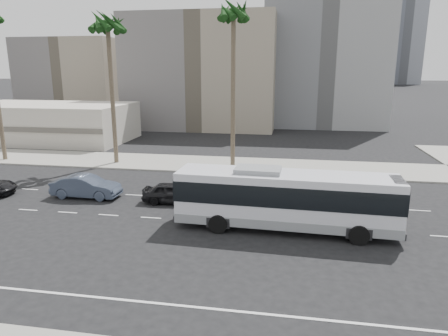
% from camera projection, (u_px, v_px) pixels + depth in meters
% --- Properties ---
extents(ground, '(700.00, 700.00, 0.00)m').
position_uv_depth(ground, '(241.00, 224.00, 25.58)').
color(ground, black).
rests_on(ground, ground).
extents(sidewalk_north, '(120.00, 7.00, 0.15)m').
position_uv_depth(sidewalk_north, '(261.00, 166.00, 40.39)').
color(sidewalk_north, gray).
rests_on(sidewalk_north, ground).
extents(commercial_low, '(22.00, 12.16, 5.00)m').
position_uv_depth(commercial_low, '(48.00, 122.00, 54.77)').
color(commercial_low, beige).
rests_on(commercial_low, ground).
extents(midrise_beige_west, '(24.00, 18.00, 18.00)m').
position_uv_depth(midrise_beige_west, '(206.00, 72.00, 68.44)').
color(midrise_beige_west, slate).
rests_on(midrise_beige_west, ground).
extents(midrise_gray_center, '(20.00, 20.00, 26.00)m').
position_uv_depth(midrise_gray_center, '(324.00, 49.00, 70.89)').
color(midrise_gray_center, slate).
rests_on(midrise_gray_center, ground).
extents(midrise_beige_far, '(18.00, 16.00, 15.00)m').
position_uv_depth(midrise_beige_far, '(80.00, 80.00, 77.85)').
color(midrise_beige_far, slate).
rests_on(midrise_beige_far, ground).
extents(civic_tower, '(42.00, 42.00, 129.00)m').
position_uv_depth(civic_tower, '(289.00, 22.00, 255.76)').
color(civic_tower, beige).
rests_on(civic_tower, ground).
extents(highrise_right, '(26.00, 26.00, 70.00)m').
position_uv_depth(highrise_right, '(371.00, 23.00, 229.82)').
color(highrise_right, slate).
rests_on(highrise_right, ground).
extents(highrise_far, '(22.00, 22.00, 60.00)m').
position_uv_depth(highrise_far, '(403.00, 36.00, 255.62)').
color(highrise_far, slate).
rests_on(highrise_far, ground).
extents(city_bus, '(13.37, 3.45, 3.81)m').
position_uv_depth(city_bus, '(286.00, 198.00, 24.27)').
color(city_bus, silver).
rests_on(city_bus, ground).
extents(car_a, '(2.02, 4.54, 1.52)m').
position_uv_depth(car_a, '(173.00, 193.00, 29.42)').
color(car_a, black).
rests_on(car_a, ground).
extents(car_b, '(1.86, 5.24, 1.72)m').
position_uv_depth(car_b, '(86.00, 186.00, 30.66)').
color(car_b, '#374052').
rests_on(car_b, ground).
extents(palm_near, '(4.65, 4.65, 15.67)m').
position_uv_depth(palm_near, '(233.00, 17.00, 36.61)').
color(palm_near, brown).
rests_on(palm_near, ground).
extents(palm_mid, '(4.82, 4.82, 14.89)m').
position_uv_depth(palm_mid, '(108.00, 28.00, 38.61)').
color(palm_mid, brown).
rests_on(palm_mid, ground).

